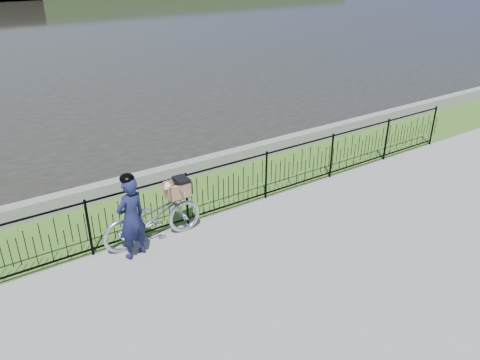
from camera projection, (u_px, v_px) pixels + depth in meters
ground at (274, 244)px, 9.00m from camera, size 120.00×120.00×0.00m
grass_strip at (206, 192)px, 10.94m from camera, size 60.00×2.00×0.01m
quay_wall at (185, 170)px, 11.60m from camera, size 60.00×0.30×0.40m
fence at (229, 186)px, 9.95m from camera, size 14.00×0.06×1.15m
bicycle_rig at (153, 216)px, 8.90m from camera, size 1.99×0.69×1.19m
cyclist at (131, 217)px, 8.32m from camera, size 0.66×0.52×1.65m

